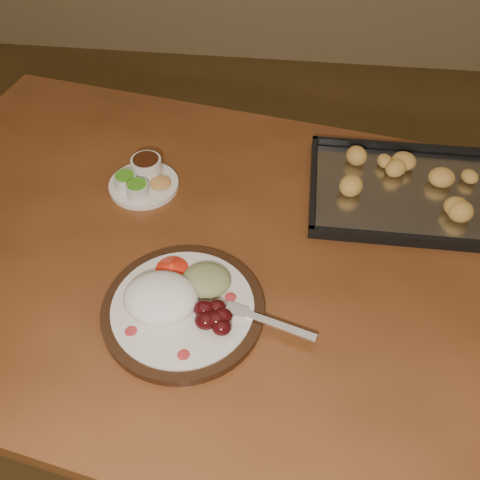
# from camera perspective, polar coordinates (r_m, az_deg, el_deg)

# --- Properties ---
(ground) EXTENTS (4.00, 4.00, 0.00)m
(ground) POSITION_cam_1_polar(r_m,az_deg,el_deg) (1.70, -1.67, -15.48)
(ground) COLOR brown
(ground) RESTS_ON ground
(dining_table) EXTENTS (1.64, 1.15, 0.75)m
(dining_table) POSITION_cam_1_polar(r_m,az_deg,el_deg) (1.08, 0.35, -4.89)
(dining_table) COLOR brown
(dining_table) RESTS_ON ground
(dinner_plate) EXTENTS (0.37, 0.28, 0.06)m
(dinner_plate) POSITION_cam_1_polar(r_m,az_deg,el_deg) (0.92, -6.35, -6.69)
(dinner_plate) COLOR black
(dinner_plate) RESTS_ON dining_table
(condiment_saucer) EXTENTS (0.15, 0.15, 0.05)m
(condiment_saucer) POSITION_cam_1_polar(r_m,az_deg,el_deg) (1.15, -10.33, 6.41)
(condiment_saucer) COLOR white
(condiment_saucer) RESTS_ON dining_table
(baking_tray) EXTENTS (0.40, 0.30, 0.04)m
(baking_tray) POSITION_cam_1_polar(r_m,az_deg,el_deg) (1.17, 17.43, 5.02)
(baking_tray) COLOR black
(baking_tray) RESTS_ON dining_table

